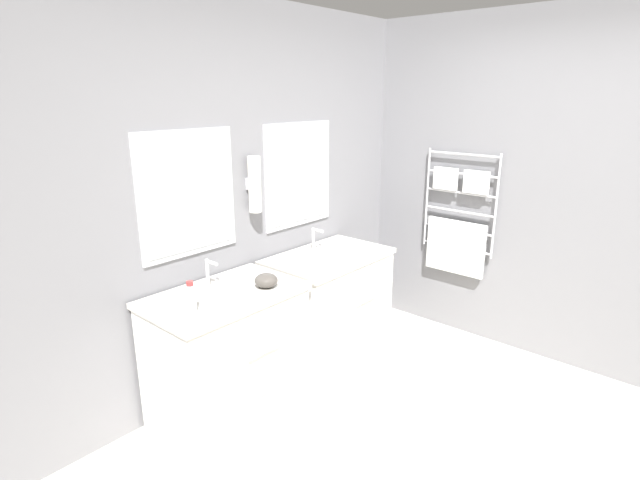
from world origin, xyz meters
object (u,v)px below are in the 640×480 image
vanity_left (232,356)px  amenity_bowl (266,280)px  vanity_right (332,307)px  toiletry_bottle (191,298)px

vanity_left → amenity_bowl: (0.23, -0.09, 0.46)m
vanity_right → toiletry_bottle: (-1.28, -0.06, 0.50)m
amenity_bowl → toiletry_bottle: bearing=176.8°
vanity_left → amenity_bowl: 0.52m
vanity_right → toiletry_bottle: 1.37m
vanity_left → vanity_right: same height
vanity_left → toiletry_bottle: 0.59m
vanity_left → toiletry_bottle: size_ratio=5.12×
vanity_left → amenity_bowl: bearing=-20.9°
vanity_left → amenity_bowl: size_ratio=6.49×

